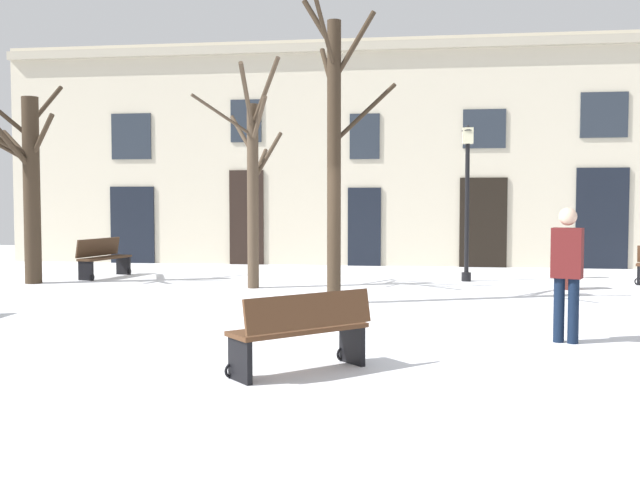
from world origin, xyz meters
The scene contains 10 objects.
ground_plane centered at (0.00, 0.00, 0.00)m, with size 33.06×33.06×0.00m, color white.
building_facade centered at (0.01, 9.39, 3.23)m, with size 20.66×0.60×6.37m.
tree_right_of_center centered at (-6.80, 3.82, 2.31)m, with size 2.04×2.13×4.52m.
tree_center centered at (0.30, 1.58, 2.80)m, with size 1.67×2.41×5.40m.
tree_foreground centered at (-1.66, 3.63, 2.31)m, with size 1.78×2.53×4.70m.
streetlamp centered at (2.87, 5.59, 2.19)m, with size 0.30×0.30×3.56m.
litter_bin centered at (4.90, 4.35, 0.39)m, with size 0.43×0.43×0.78m.
bench_facing_shops centered at (0.56, -3.70, 0.46)m, with size 1.49×1.42×0.88m.
bench_near_center_tree centered at (-5.73, 5.25, 0.48)m, with size 0.79×1.65×0.94m.
person_by_shop_door centered at (3.71, -1.59, 0.99)m, with size 0.43×0.34×1.76m.
Camera 1 is at (1.82, -11.39, 1.86)m, focal length 41.12 mm.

